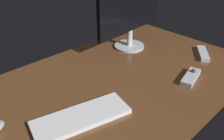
# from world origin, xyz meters

# --- Properties ---
(desk) EXTENTS (1.40, 0.84, 0.02)m
(desk) POSITION_xyz_m (0.00, 0.00, 0.01)
(desk) COLOR brown
(desk) RESTS_ON ground
(monitor) EXTENTS (0.49, 0.17, 0.39)m
(monitor) POSITION_xyz_m (0.32, 0.21, 0.24)
(monitor) COLOR silver
(monitor) RESTS_ON desk
(keyboard) EXTENTS (0.38, 0.21, 0.02)m
(keyboard) POSITION_xyz_m (-0.27, -0.10, 0.03)
(keyboard) COLOR white
(keyboard) RESTS_ON desk
(media_remote) EXTENTS (0.16, 0.09, 0.04)m
(media_remote) POSITION_xyz_m (0.26, -0.23, 0.03)
(media_remote) COLOR #B7B7BC
(media_remote) RESTS_ON desk
(tv_remote) EXTENTS (0.17, 0.14, 0.02)m
(tv_remote) POSITION_xyz_m (0.53, -0.15, 0.03)
(tv_remote) COLOR #B7B7BC
(tv_remote) RESTS_ON desk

